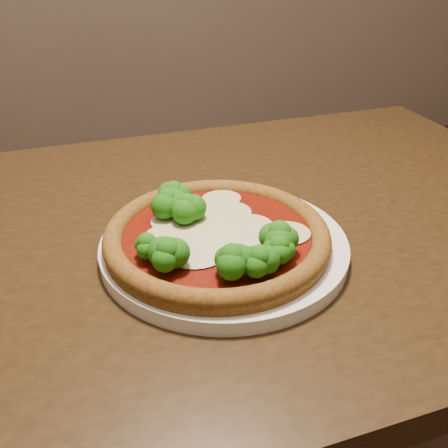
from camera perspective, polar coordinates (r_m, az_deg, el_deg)
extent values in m
cube|color=black|center=(0.69, -2.09, -1.26)|extent=(1.19, 0.79, 0.04)
cylinder|color=black|center=(1.34, 16.15, -4.41)|extent=(0.06, 0.06, 0.71)
cylinder|color=white|center=(0.62, 0.00, -2.47)|extent=(0.30, 0.30, 0.02)
cylinder|color=brown|center=(0.60, -0.80, -1.75)|extent=(0.27, 0.27, 0.01)
torus|color=brown|center=(0.60, -0.81, -1.18)|extent=(0.27, 0.27, 0.02)
cylinder|color=#680F04|center=(0.60, -0.81, -1.14)|extent=(0.22, 0.22, 0.00)
ellipsoid|color=beige|center=(0.61, 2.66, -0.22)|extent=(0.07, 0.06, 0.01)
ellipsoid|color=beige|center=(0.62, -5.16, 0.44)|extent=(0.07, 0.06, 0.01)
ellipsoid|color=beige|center=(0.58, 4.58, -2.13)|extent=(0.06, 0.06, 0.00)
ellipsoid|color=beige|center=(0.56, -3.13, -3.25)|extent=(0.07, 0.07, 0.01)
ellipsoid|color=beige|center=(0.64, 0.21, 1.38)|extent=(0.07, 0.06, 0.01)
ellipsoid|color=beige|center=(0.67, -0.30, 2.96)|extent=(0.05, 0.05, 0.00)
ellipsoid|color=beige|center=(0.61, -0.74, -0.42)|extent=(0.10, 0.09, 0.01)
ellipsoid|color=beige|center=(0.59, -5.94, -1.33)|extent=(0.07, 0.06, 0.01)
ellipsoid|color=beige|center=(0.60, 7.05, -1.01)|extent=(0.06, 0.06, 0.00)
ellipsoid|color=#278A16|center=(0.54, 6.37, -2.63)|extent=(0.04, 0.04, 0.03)
ellipsoid|color=#278A16|center=(0.52, -6.43, -3.16)|extent=(0.05, 0.05, 0.04)
ellipsoid|color=#278A16|center=(0.51, 4.10, -3.97)|extent=(0.04, 0.04, 0.04)
ellipsoid|color=#278A16|center=(0.55, -8.83, -2.23)|extent=(0.04, 0.04, 0.03)
ellipsoid|color=#278A16|center=(0.55, 6.33, -1.24)|extent=(0.05, 0.05, 0.04)
ellipsoid|color=#278A16|center=(0.62, -6.43, 2.71)|extent=(0.05, 0.05, 0.04)
ellipsoid|color=#278A16|center=(0.61, -4.26, 2.10)|extent=(0.05, 0.05, 0.04)
ellipsoid|color=#278A16|center=(0.51, 0.95, -3.91)|extent=(0.05, 0.05, 0.04)
ellipsoid|color=#278A16|center=(0.65, -5.78, 3.64)|extent=(0.04, 0.04, 0.04)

